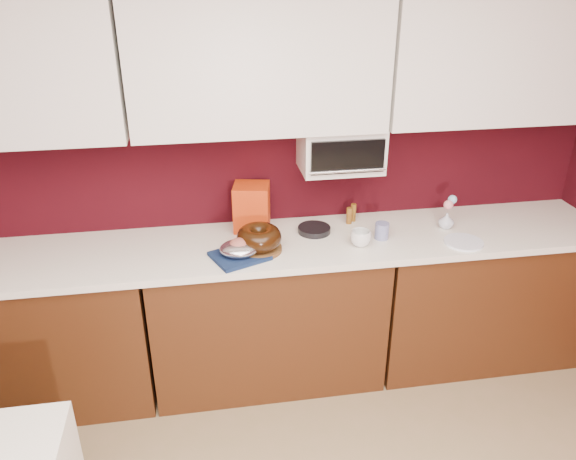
% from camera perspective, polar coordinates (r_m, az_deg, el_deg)
% --- Properties ---
extents(wall_back, '(4.00, 0.02, 2.50)m').
position_cam_1_polar(wall_back, '(3.27, -3.09, 6.60)').
color(wall_back, '#35070D').
rests_on(wall_back, floor).
extents(base_cabinet_left, '(1.31, 0.58, 0.86)m').
position_cam_1_polar(base_cabinet_left, '(3.49, -24.72, -9.73)').
color(base_cabinet_left, '#45220D').
rests_on(base_cabinet_left, floor).
extents(base_cabinet_center, '(1.31, 0.58, 0.86)m').
position_cam_1_polar(base_cabinet_center, '(3.36, -2.14, -8.48)').
color(base_cabinet_center, '#45220D').
rests_on(base_cabinet_center, floor).
extents(base_cabinet_right, '(1.31, 0.58, 0.86)m').
position_cam_1_polar(base_cabinet_right, '(3.74, 18.70, -6.16)').
color(base_cabinet_right, '#45220D').
rests_on(base_cabinet_right, floor).
extents(countertop, '(4.00, 0.62, 0.04)m').
position_cam_1_polar(countertop, '(3.13, -2.28, -1.66)').
color(countertop, white).
rests_on(countertop, base_cabinet_center).
extents(upper_cabinet_center, '(1.31, 0.33, 0.70)m').
position_cam_1_polar(upper_cabinet_center, '(2.96, -2.99, 16.58)').
color(upper_cabinet_center, white).
rests_on(upper_cabinet_center, wall_back).
extents(upper_cabinet_right, '(1.31, 0.33, 0.70)m').
position_cam_1_polar(upper_cabinet_right, '(3.38, 21.08, 16.14)').
color(upper_cabinet_right, white).
rests_on(upper_cabinet_right, wall_back).
extents(toaster_oven, '(0.45, 0.30, 0.25)m').
position_cam_1_polar(toaster_oven, '(3.17, 5.35, 8.30)').
color(toaster_oven, white).
rests_on(toaster_oven, upper_cabinet_center).
extents(toaster_oven_door, '(0.40, 0.02, 0.18)m').
position_cam_1_polar(toaster_oven_door, '(3.02, 6.10, 7.39)').
color(toaster_oven_door, black).
rests_on(toaster_oven_door, toaster_oven).
extents(toaster_oven_handle, '(0.42, 0.02, 0.02)m').
position_cam_1_polar(toaster_oven_handle, '(3.03, 6.11, 5.96)').
color(toaster_oven_handle, silver).
rests_on(toaster_oven_handle, toaster_oven).
extents(cake_base, '(0.32, 0.32, 0.02)m').
position_cam_1_polar(cake_base, '(3.04, -2.93, -1.92)').
color(cake_base, brown).
rests_on(cake_base, countertop).
extents(bundt_cake, '(0.27, 0.27, 0.10)m').
position_cam_1_polar(bundt_cake, '(3.01, -2.96, -0.76)').
color(bundt_cake, black).
rests_on(bundt_cake, cake_base).
extents(navy_towel, '(0.34, 0.32, 0.02)m').
position_cam_1_polar(navy_towel, '(2.98, -4.93, -2.64)').
color(navy_towel, '#122143').
rests_on(navy_towel, countertop).
extents(foil_ham_nest, '(0.25, 0.23, 0.08)m').
position_cam_1_polar(foil_ham_nest, '(2.96, -4.97, -1.88)').
color(foil_ham_nest, white).
rests_on(foil_ham_nest, navy_towel).
extents(roasted_ham, '(0.13, 0.11, 0.07)m').
position_cam_1_polar(roasted_ham, '(2.94, -4.98, -1.45)').
color(roasted_ham, '#AA594D').
rests_on(roasted_ham, foil_ham_nest).
extents(pandoro_box, '(0.23, 0.22, 0.27)m').
position_cam_1_polar(pandoro_box, '(3.24, -3.71, 2.34)').
color(pandoro_box, '#AC170B').
rests_on(pandoro_box, countertop).
extents(dark_pan, '(0.25, 0.25, 0.03)m').
position_cam_1_polar(dark_pan, '(3.24, 2.68, 0.05)').
color(dark_pan, black).
rests_on(dark_pan, countertop).
extents(coffee_mug, '(0.14, 0.14, 0.11)m').
position_cam_1_polar(coffee_mug, '(3.09, 7.40, -0.68)').
color(coffee_mug, white).
rests_on(coffee_mug, countertop).
extents(blue_jar, '(0.09, 0.09, 0.09)m').
position_cam_1_polar(blue_jar, '(3.20, 9.51, -0.08)').
color(blue_jar, navy).
rests_on(blue_jar, countertop).
extents(flower_vase, '(0.09, 0.09, 0.11)m').
position_cam_1_polar(flower_vase, '(3.40, 15.80, 1.02)').
color(flower_vase, silver).
rests_on(flower_vase, countertop).
extents(flower_pink, '(0.06, 0.06, 0.06)m').
position_cam_1_polar(flower_pink, '(3.36, 15.99, 2.49)').
color(flower_pink, pink).
rests_on(flower_pink, flower_vase).
extents(flower_blue, '(0.05, 0.05, 0.05)m').
position_cam_1_polar(flower_blue, '(3.38, 16.36, 2.99)').
color(flower_blue, '#8BC0DF').
rests_on(flower_blue, flower_vase).
extents(china_plate, '(0.25, 0.25, 0.01)m').
position_cam_1_polar(china_plate, '(3.27, 17.41, -1.18)').
color(china_plate, white).
rests_on(china_plate, countertop).
extents(amber_bottle, '(0.04, 0.04, 0.10)m').
position_cam_1_polar(amber_bottle, '(3.35, 6.24, 1.46)').
color(amber_bottle, brown).
rests_on(amber_bottle, countertop).
extents(amber_bottle_tall, '(0.04, 0.04, 0.11)m').
position_cam_1_polar(amber_bottle_tall, '(3.38, 6.65, 1.77)').
color(amber_bottle_tall, brown).
rests_on(amber_bottle_tall, countertop).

